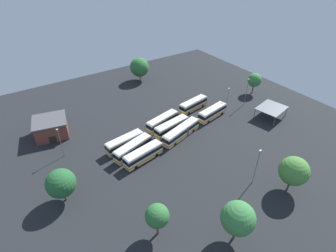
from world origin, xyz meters
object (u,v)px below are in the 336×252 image
object	(u,v)px
tree_northeast	(255,80)
tree_northwest	(139,67)
bus_row0_slot2	(212,112)
lamp_post_by_building	(246,91)
bus_row2_slot0	(125,143)
lamp_post_far_corner	(61,142)
lamp_post_mid_lot	(257,166)
tree_south_edge	(61,183)
bus_row1_slot2	(181,132)
depot_building	(51,127)
tree_east_edge	(238,218)
tree_north_edge	(294,171)
tree_west_edge	(157,216)
bus_row1_slot0	(163,121)
bus_row0_slot0	(193,105)
bus_row1_slot1	(172,127)
bus_row2_slot1	(133,148)
bus_row2_slot2	(143,155)
lamp_post_near_entrance	(228,97)
maintenance_shelter	(272,108)

from	to	relation	value
tree_northeast	tree_northwest	bearing A→B (deg)	-48.73
bus_row0_slot2	lamp_post_by_building	size ratio (longest dim) A/B	1.18
bus_row2_slot0	lamp_post_far_corner	distance (m)	16.00
lamp_post_mid_lot	tree_south_edge	distance (m)	41.80
bus_row1_slot2	depot_building	distance (m)	37.03
bus_row2_slot0	tree_east_edge	size ratio (longest dim) A/B	1.21
lamp_post_far_corner	tree_east_edge	distance (m)	45.60
bus_row0_slot2	depot_building	world-z (taller)	depot_building
bus_row0_slot2	bus_row1_slot2	distance (m)	14.54
bus_row1_slot2	lamp_post_by_building	xyz separation A→B (m)	(-28.85, -2.87, 3.35)
tree_north_edge	tree_northeast	distance (m)	46.56
tree_west_edge	tree_northeast	size ratio (longest dim) A/B	0.99
lamp_post_by_building	tree_northeast	world-z (taller)	lamp_post_by_building
depot_building	tree_east_edge	world-z (taller)	tree_east_edge
bus_row2_slot0	bus_row1_slot0	bearing A→B (deg)	-167.91
bus_row2_slot0	tree_east_edge	distance (m)	35.79
bus_row0_slot0	bus_row1_slot0	bearing A→B (deg)	11.01
bus_row1_slot1	tree_northeast	size ratio (longest dim) A/B	1.52
bus_row0_slot0	tree_north_edge	bearing A→B (deg)	84.51
bus_row2_slot1	bus_row2_slot2	size ratio (longest dim) A/B	1.04
lamp_post_near_entrance	tree_south_edge	world-z (taller)	tree_south_edge
bus_row2_slot0	depot_building	size ratio (longest dim) A/B	1.03
tree_north_edge	lamp_post_by_building	bearing A→B (deg)	-122.57
lamp_post_far_corner	bus_row1_slot0	bearing A→B (deg)	174.04
tree_west_edge	tree_east_edge	distance (m)	14.24
bus_row2_slot1	tree_north_edge	bearing A→B (deg)	127.80
tree_northwest	lamp_post_by_building	bearing A→B (deg)	118.03
bus_row2_slot2	tree_northwest	world-z (taller)	tree_northwest
bus_row2_slot2	lamp_post_far_corner	bearing A→B (deg)	-38.54
bus_row1_slot1	maintenance_shelter	size ratio (longest dim) A/B	1.18
tree_west_edge	bus_row1_slot2	bearing A→B (deg)	-134.46
tree_northwest	bus_row0_slot2	bearing A→B (deg)	98.09
bus_row0_slot2	maintenance_shelter	size ratio (longest dim) A/B	1.15
bus_row0_slot2	tree_east_edge	distance (m)	41.90
bus_row1_slot1	tree_south_edge	size ratio (longest dim) A/B	1.43
bus_row1_slot1	lamp_post_far_corner	bearing A→B (deg)	-13.23
bus_row1_slot1	bus_row2_slot2	xyz separation A→B (m)	(12.89, 6.10, -0.00)
bus_row1_slot1	bus_row1_slot2	size ratio (longest dim) A/B	0.85
lamp_post_near_entrance	tree_west_edge	bearing A→B (deg)	31.30
lamp_post_mid_lot	tree_northeast	xyz separation A→B (m)	(-34.43, -30.42, -0.08)
maintenance_shelter	tree_east_edge	bearing A→B (deg)	30.53
bus_row2_slot2	tree_south_edge	bearing A→B (deg)	4.79
lamp_post_mid_lot	lamp_post_near_entrance	bearing A→B (deg)	-123.86
bus_row1_slot0	tree_west_edge	distance (m)	35.88
bus_row1_slot0	bus_row2_slot1	bearing A→B (deg)	25.57
bus_row0_slot0	bus_row1_slot2	world-z (taller)	same
bus_row1_slot1	lamp_post_by_building	xyz separation A→B (m)	(-29.67, 0.67, 3.35)
bus_row2_slot0	lamp_post_mid_lot	bearing A→B (deg)	124.34
tree_northwest	tree_east_edge	xyz separation A→B (m)	(19.33, 71.03, 0.49)
lamp_post_by_building	lamp_post_mid_lot	xyz separation A→B (m)	(25.38, 26.02, 0.02)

